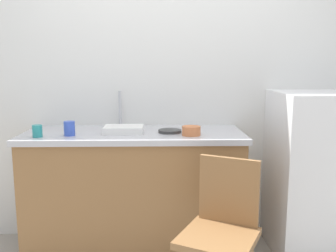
# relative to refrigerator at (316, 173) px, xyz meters

# --- Properties ---
(back_wall) EXTENTS (4.80, 0.10, 2.56)m
(back_wall) POSITION_rel_refrigerator_xyz_m (-1.15, 0.36, 0.67)
(back_wall) COLOR silver
(back_wall) RESTS_ON ground_plane
(cabinet_base) EXTENTS (1.56, 0.60, 0.90)m
(cabinet_base) POSITION_rel_refrigerator_xyz_m (-1.37, 0.01, -0.16)
(cabinet_base) COLOR olive
(cabinet_base) RESTS_ON ground_plane
(countertop) EXTENTS (1.60, 0.64, 0.04)m
(countertop) POSITION_rel_refrigerator_xyz_m (-1.37, 0.01, 0.30)
(countertop) COLOR #B7B7BC
(countertop) RESTS_ON cabinet_base
(faucet) EXTENTS (0.02, 0.02, 0.28)m
(faucet) POSITION_rel_refrigerator_xyz_m (-1.49, 0.26, 0.46)
(faucet) COLOR #B7B7BC
(faucet) RESTS_ON countertop
(refrigerator) EXTENTS (0.63, 0.63, 1.23)m
(refrigerator) POSITION_rel_refrigerator_xyz_m (0.00, 0.00, 0.00)
(refrigerator) COLOR white
(refrigerator) RESTS_ON ground_plane
(chair) EXTENTS (0.54, 0.54, 0.89)m
(chair) POSITION_rel_refrigerator_xyz_m (-0.83, -0.69, -0.11)
(chair) COLOR olive
(chair) RESTS_ON ground_plane
(dish_tray) EXTENTS (0.28, 0.20, 0.05)m
(dish_tray) POSITION_rel_refrigerator_xyz_m (-1.44, -0.03, 0.35)
(dish_tray) COLOR white
(dish_tray) RESTS_ON countertop
(terracotta_bowl) EXTENTS (0.13, 0.13, 0.06)m
(terracotta_bowl) POSITION_rel_refrigerator_xyz_m (-0.96, -0.14, 0.36)
(terracotta_bowl) COLOR #C67042
(terracotta_bowl) RESTS_ON countertop
(hotplate) EXTENTS (0.17, 0.17, 0.02)m
(hotplate) POSITION_rel_refrigerator_xyz_m (-1.10, -0.02, 0.33)
(hotplate) COLOR #2D2D2D
(hotplate) RESTS_ON countertop
(cup_teal) EXTENTS (0.07, 0.07, 0.08)m
(cup_teal) POSITION_rel_refrigerator_xyz_m (-2.01, -0.18, 0.37)
(cup_teal) COLOR teal
(cup_teal) RESTS_ON countertop
(cup_blue) EXTENTS (0.08, 0.08, 0.10)m
(cup_blue) POSITION_rel_refrigerator_xyz_m (-1.81, -0.13, 0.37)
(cup_blue) COLOR blue
(cup_blue) RESTS_ON countertop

